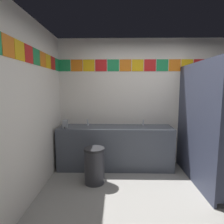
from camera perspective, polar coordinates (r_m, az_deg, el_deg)
ground_plane at (r=2.94m, az=16.26°, el=-26.14°), size 8.23×8.23×0.00m
wall_back at (r=4.06m, az=10.98°, el=2.94°), size 3.74×0.09×2.59m
wall_side at (r=2.67m, az=-25.96°, el=0.04°), size 0.09×3.19×2.59m
vanity_counter at (r=3.86m, az=0.99°, el=-10.39°), size 2.24×0.55×0.84m
faucet_left at (r=3.88m, az=-7.30°, el=-3.33°), size 0.04×0.10×0.14m
faucet_right at (r=3.87m, az=9.33°, el=-3.38°), size 0.04×0.10×0.14m
soap_dispenser at (r=3.72m, az=-13.91°, el=-3.55°), size 0.09×0.09×0.16m
stall_divider at (r=3.30m, az=27.88°, el=-3.92°), size 0.92×1.59×2.02m
toilet at (r=4.23m, az=28.38°, el=-11.49°), size 0.39×0.49×0.74m
trash_bin at (r=3.32m, az=-5.31°, el=-15.73°), size 0.34×0.34×0.61m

